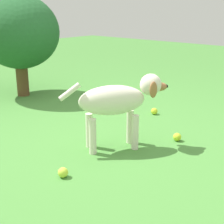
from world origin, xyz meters
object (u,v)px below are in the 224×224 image
Objects in this scene: dog at (118,101)px; tennis_ball_1 at (154,111)px; tennis_ball_4 at (128,108)px; tennis_ball_2 at (63,172)px; tennis_ball_0 at (177,137)px.

dog is 0.96m from tennis_ball_1.
tennis_ball_4 is (0.53, -0.77, -0.34)m from dog.
tennis_ball_1 is at bearing -78.00° from tennis_ball_2.
dog is at bearing 124.56° from tennis_ball_4.
dog is 0.68m from tennis_ball_2.
tennis_ball_2 and tennis_ball_4 have the same top height.
tennis_ball_0 and tennis_ball_4 have the same top height.
tennis_ball_0 and tennis_ball_2 have the same top height.
tennis_ball_4 is at bearing -23.88° from tennis_ball_0.
tennis_ball_4 is (0.58, -1.36, 0.00)m from tennis_ball_2.
tennis_ball_1 and tennis_ball_2 have the same top height.
tennis_ball_2 is 1.00× the size of tennis_ball_4.
dog is 10.85× the size of tennis_ball_1.
dog reaches higher than tennis_ball_2.
tennis_ball_4 is at bearing 18.61° from tennis_ball_1.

